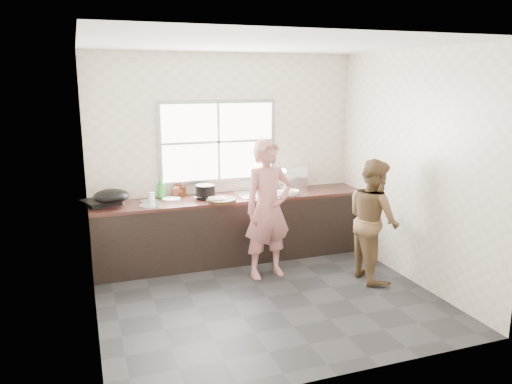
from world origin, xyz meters
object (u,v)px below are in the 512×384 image
object	(u,v)px
burner	(100,202)
wok	(111,196)
cutting_board	(221,200)
bottle_brown_short	(177,190)
woman	(268,214)
bowl_mince	(217,200)
bowl_held	(281,192)
black_pot	(205,192)
glass_jar	(152,196)
bottle_green	(161,188)
bottle_brown_tall	(181,190)
dish_rack	(290,177)
bowl_crabs	(290,193)
pot_lid_right	(150,201)
person_side	(373,220)
plate_food	(171,199)
pot_lid_left	(151,205)

from	to	relation	value
burner	wok	distance (m)	0.25
cutting_board	bottle_brown_short	xyz separation A→B (m)	(-0.47, 0.44, 0.07)
woman	bowl_mince	bearing A→B (deg)	128.26
bowl_held	black_pot	world-z (taller)	black_pot
glass_jar	bottle_green	bearing A→B (deg)	37.26
cutting_board	bottle_brown_tall	distance (m)	0.61
woman	cutting_board	distance (m)	0.67
bottle_green	bottle_brown_short	xyz separation A→B (m)	(0.20, 0.00, -0.04)
dish_rack	burner	bearing A→B (deg)	163.22
bottle_green	bottle_brown_short	distance (m)	0.21
cutting_board	glass_jar	bearing A→B (deg)	158.02
woman	bowl_crabs	bearing A→B (deg)	36.65
bowl_mince	dish_rack	xyz separation A→B (m)	(1.19, 0.44, 0.13)
bowl_held	burner	world-z (taller)	bowl_held
bowl_crabs	wok	world-z (taller)	wok
burner	pot_lid_right	bearing A→B (deg)	-5.64
black_pot	bowl_held	bearing A→B (deg)	-4.98
person_side	plate_food	world-z (taller)	person_side
wok	bowl_held	bearing A→B (deg)	-0.47
bowl_crabs	burner	world-z (taller)	same
bottle_brown_tall	glass_jar	bearing A→B (deg)	-164.65
glass_jar	pot_lid_left	size ratio (longest dim) A/B	0.41
woman	dish_rack	bearing A→B (deg)	46.00
glass_jar	dish_rack	distance (m)	1.95
person_side	bottle_brown_short	size ratio (longest dim) A/B	8.04
black_pot	bowl_mince	bearing A→B (deg)	-68.91
bowl_mince	bowl_held	size ratio (longest dim) A/B	1.08
black_pot	glass_jar	bearing A→B (deg)	171.04
plate_food	bottle_green	size ratio (longest dim) A/B	0.85
cutting_board	bottle_brown_tall	bearing A→B (deg)	133.35
woman	black_pot	world-z (taller)	woman
bottle_green	dish_rack	world-z (taller)	dish_rack
bottle_green	bowl_held	bearing A→B (deg)	-11.18
bottle_brown_tall	dish_rack	world-z (taller)	dish_rack
bottle_brown_tall	wok	world-z (taller)	wok
person_side	dish_rack	bearing A→B (deg)	21.56
burner	pot_lid_left	size ratio (longest dim) A/B	1.43
burner	bowl_crabs	bearing A→B (deg)	-8.10
burner	black_pot	bearing A→B (deg)	-5.12
wok	pot_lid_right	distance (m)	0.51
wok	pot_lid_left	xyz separation A→B (m)	(0.45, -0.08, -0.13)
burner	wok	bearing A→B (deg)	-56.44
bottle_green	wok	xyz separation A→B (m)	(-0.64, -0.29, 0.00)
bowl_mince	bottle_brown_short	distance (m)	0.61
person_side	dish_rack	xyz separation A→B (m)	(-0.47, 1.42, 0.28)
bowl_crabs	bottle_green	bearing A→B (deg)	164.80
bottle_brown_tall	glass_jar	world-z (taller)	bottle_brown_tall
burner	pot_lid_right	size ratio (longest dim) A/B	1.61
cutting_board	bottle_green	size ratio (longest dim) A/B	1.39
plate_food	dish_rack	world-z (taller)	dish_rack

